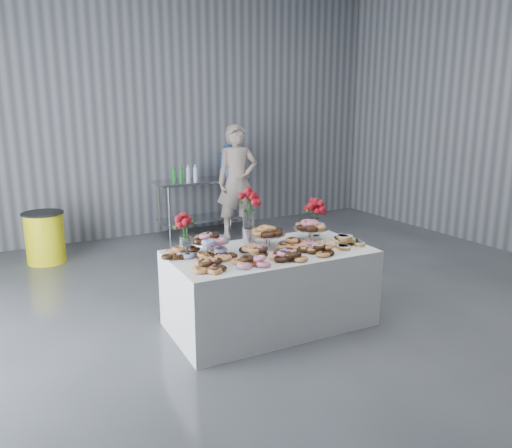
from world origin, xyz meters
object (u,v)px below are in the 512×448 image
at_px(display_table, 270,288).
at_px(prep_table, 202,196).
at_px(water_jug, 228,162).
at_px(person, 237,181).
at_px(trash_barrel, 45,237).

distance_m(display_table, prep_table, 3.71).
distance_m(prep_table, water_jug, 0.73).
relative_size(display_table, person, 1.06).
bearing_deg(display_table, trash_barrel, 117.63).
bearing_deg(trash_barrel, person, -0.63).
bearing_deg(person, prep_table, 144.86).
bearing_deg(trash_barrel, display_table, -62.37).
distance_m(prep_table, trash_barrel, 2.54).
xyz_separation_m(water_jug, person, (-0.08, -0.48, -0.25)).
height_order(prep_table, trash_barrel, prep_table).
bearing_deg(person, water_jug, 93.94).
height_order(person, trash_barrel, person).
relative_size(person, trash_barrel, 2.58).
xyz_separation_m(display_table, trash_barrel, (-1.66, 3.17, -0.03)).
bearing_deg(water_jug, prep_table, 180.00).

